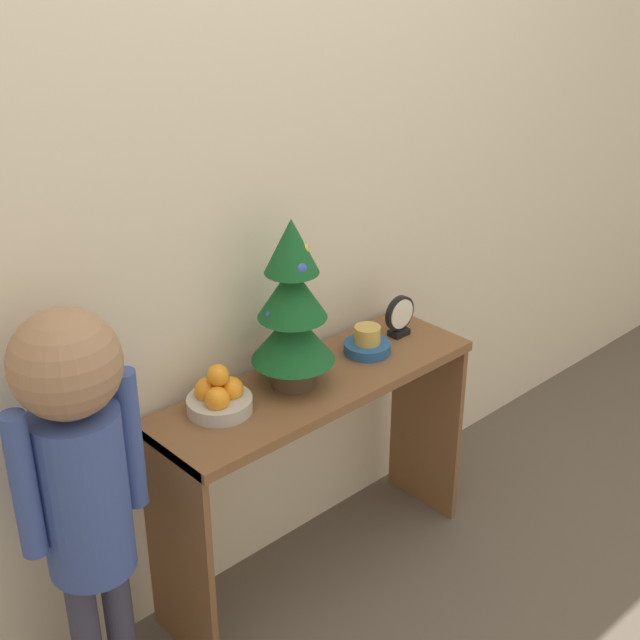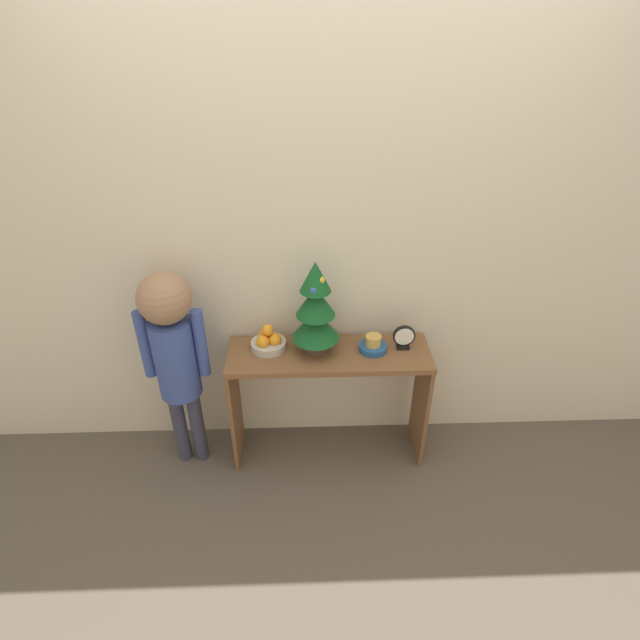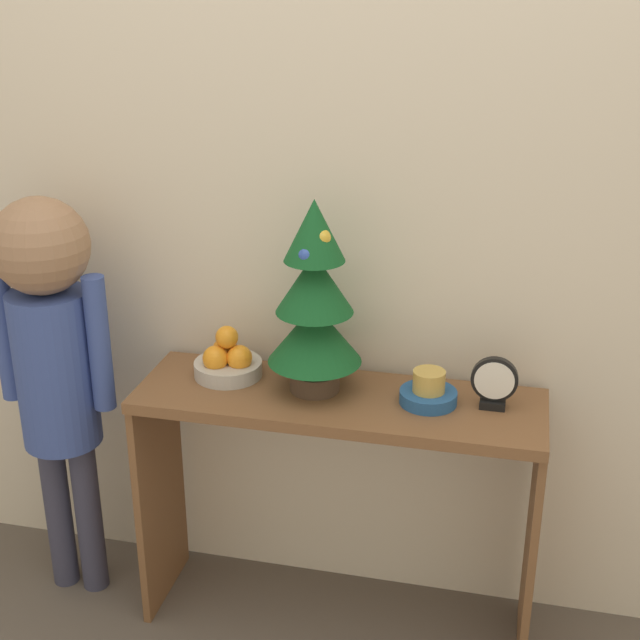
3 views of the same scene
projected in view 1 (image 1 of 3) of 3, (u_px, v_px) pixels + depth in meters
The scene contains 8 objects.
ground_plane at pixel (352, 591), 2.74m from camera, with size 12.00×12.00×0.00m, color brown.
back_wall at pixel (265, 173), 2.44m from camera, with size 7.00×0.05×2.50m, color beige.
console_table at pixel (316, 427), 2.62m from camera, with size 1.03×0.32×0.69m.
mini_tree at pixel (292, 307), 2.42m from camera, with size 0.24×0.24×0.50m.
fruit_bowl at pixel (219, 397), 2.38m from camera, with size 0.18×0.18×0.14m.
singing_bowl at pixel (367, 343), 2.68m from camera, with size 0.14×0.14×0.09m.
desk_clock at pixel (400, 316), 2.77m from camera, with size 0.11×0.04×0.13m.
child_figure at pixel (80, 466), 2.03m from camera, with size 0.33×0.25×1.16m.
Camera 1 is at (-1.50, -1.47, 1.96)m, focal length 50.00 mm.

